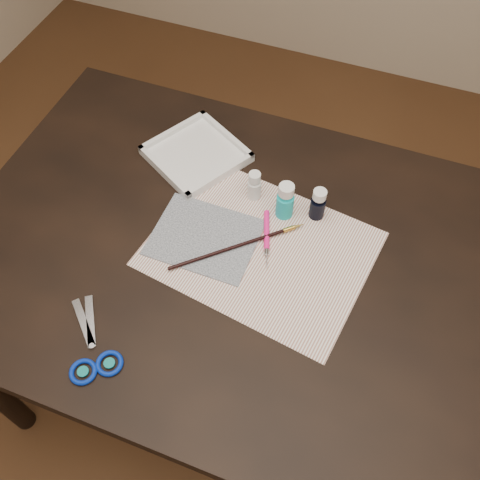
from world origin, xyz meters
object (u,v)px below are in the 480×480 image
(paper, at_px, (260,249))
(paint_bottle_navy, at_px, (318,204))
(canvas, at_px, (205,237))
(scissors, at_px, (86,339))
(palette_tray, at_px, (196,154))
(paint_bottle_cyan, at_px, (285,201))
(paint_bottle_white, at_px, (254,185))

(paper, xyz_separation_m, paint_bottle_navy, (0.09, 0.14, 0.04))
(paper, height_order, paint_bottle_navy, paint_bottle_navy)
(canvas, distance_m, scissors, 0.34)
(scissors, bearing_deg, paper, -84.38)
(palette_tray, bearing_deg, scissors, -90.72)
(canvas, xyz_separation_m, palette_tray, (-0.12, 0.22, 0.01))
(canvas, bearing_deg, paint_bottle_cyan, 41.50)
(paint_bottle_cyan, height_order, palette_tray, paint_bottle_cyan)
(canvas, bearing_deg, palette_tray, 117.70)
(paint_bottle_white, bearing_deg, canvas, -112.05)
(paint_bottle_white, xyz_separation_m, palette_tray, (-0.18, 0.07, -0.03))
(paint_bottle_white, bearing_deg, paper, -64.76)
(paint_bottle_white, height_order, palette_tray, paint_bottle_white)
(paint_bottle_cyan, bearing_deg, palette_tray, 160.42)
(paint_bottle_cyan, xyz_separation_m, scissors, (-0.27, -0.45, -0.04))
(paint_bottle_cyan, bearing_deg, paper, -99.30)
(paint_bottle_cyan, relative_size, palette_tray, 0.47)
(paint_bottle_white, relative_size, paint_bottle_navy, 0.92)
(paint_bottle_cyan, bearing_deg, paint_bottle_white, 162.93)
(canvas, relative_size, paint_bottle_navy, 2.71)
(canvas, distance_m, palette_tray, 0.25)
(paint_bottle_cyan, relative_size, scissors, 0.47)
(paper, height_order, palette_tray, palette_tray)
(paper, bearing_deg, paint_bottle_navy, 56.33)
(paint_bottle_white, relative_size, scissors, 0.38)
(paper, relative_size, palette_tray, 2.27)
(paint_bottle_navy, bearing_deg, paint_bottle_white, 178.85)
(canvas, distance_m, paint_bottle_navy, 0.27)
(paper, bearing_deg, paint_bottle_cyan, 80.70)
(canvas, bearing_deg, paint_bottle_navy, 34.91)
(paint_bottle_cyan, height_order, scissors, paint_bottle_cyan)
(scissors, relative_size, palette_tray, 1.01)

